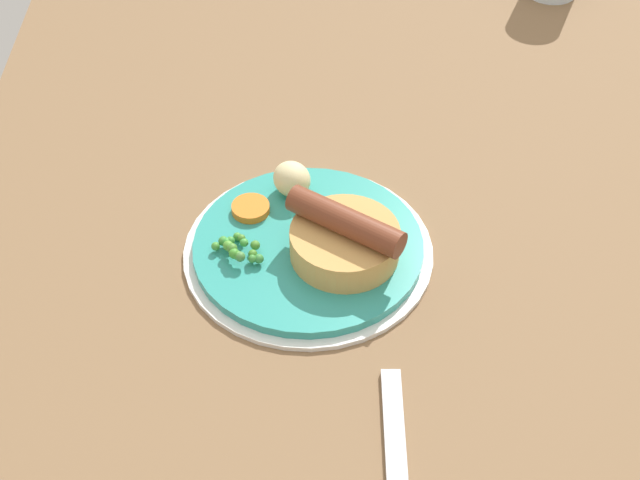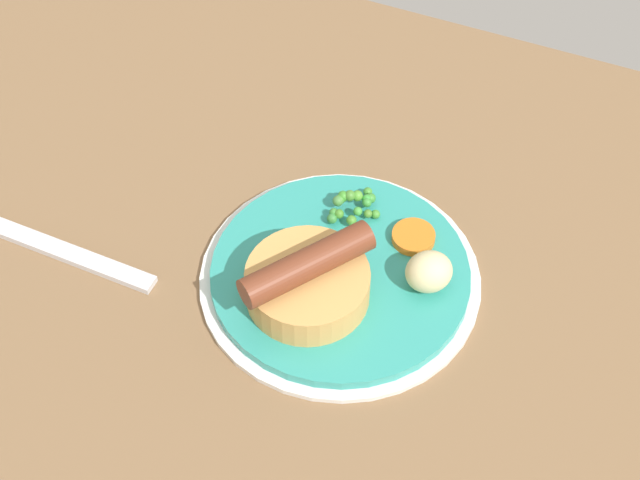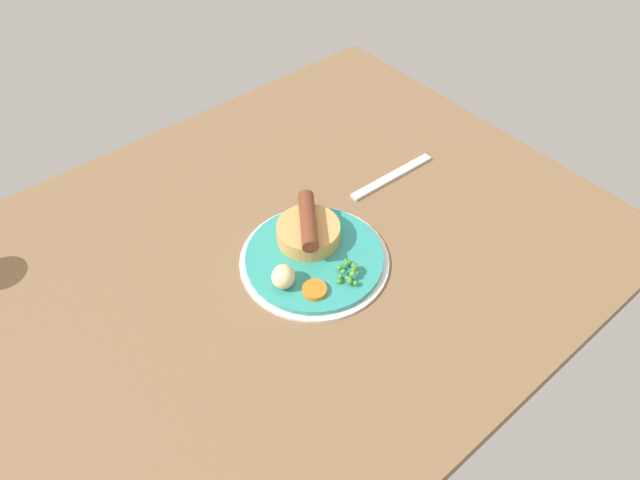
{
  "view_description": "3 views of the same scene",
  "coord_description": "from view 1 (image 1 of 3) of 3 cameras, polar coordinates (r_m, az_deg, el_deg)",
  "views": [
    {
      "loc": [
        -63.44,
        5.44,
        62.31
      ],
      "look_at": [
        -7.43,
        3.93,
        6.37
      ],
      "focal_mm": 50.0,
      "sensor_mm": 36.0,
      "label": 1
    },
    {
      "loc": [
        12.96,
        -44.43,
        73.37
      ],
      "look_at": [
        -7.73,
        5.34,
        7.1
      ],
      "focal_mm": 60.0,
      "sensor_mm": 36.0,
      "label": 2
    },
    {
      "loc": [
        30.06,
        49.37,
        70.28
      ],
      "look_at": [
        -7.05,
        4.81,
        6.83
      ],
      "focal_mm": 32.0,
      "sensor_mm": 36.0,
      "label": 3
    }
  ],
  "objects": [
    {
      "name": "fork",
      "position": [
        0.69,
        4.92,
        -14.4
      ],
      "size": [
        18.04,
        2.19,
        0.6
      ],
      "primitive_type": "cube",
      "rotation": [
        0.0,
        0.0,
        -0.03
      ],
      "color": "silver",
      "rests_on": "dining_table"
    },
    {
      "name": "sausage_pudding",
      "position": [
        0.79,
        1.6,
        0.12
      ],
      "size": [
        9.9,
        10.55,
        5.35
      ],
      "rotation": [
        0.0,
        0.0,
        0.96
      ],
      "color": "tan",
      "rests_on": "dinner_plate"
    },
    {
      "name": "dining_table",
      "position": [
        0.88,
        2.42,
        1.22
      ],
      "size": [
        110.0,
        80.0,
        3.0
      ],
      "primitive_type": "cube",
      "color": "brown",
      "rests_on": "ground"
    },
    {
      "name": "carrot_slice_3",
      "position": [
        0.85,
        -4.47,
        2.03
      ],
      "size": [
        4.56,
        4.56,
        0.76
      ],
      "primitive_type": "cylinder",
      "rotation": [
        0.0,
        0.0,
        5.97
      ],
      "color": "orange",
      "rests_on": "dinner_plate"
    },
    {
      "name": "potato_chunk_0",
      "position": [
        0.86,
        -1.82,
        3.92
      ],
      "size": [
        5.14,
        5.08,
        3.42
      ],
      "primitive_type": "ellipsoid",
      "rotation": [
        0.0,
        0.0,
        2.27
      ],
      "color": "beige",
      "rests_on": "dinner_plate"
    },
    {
      "name": "dinner_plate",
      "position": [
        0.82,
        -0.76,
        -0.59
      ],
      "size": [
        23.11,
        23.11,
        1.4
      ],
      "color": "silver",
      "rests_on": "dining_table"
    },
    {
      "name": "pea_pile",
      "position": [
        0.8,
        -5.3,
        -0.53
      ],
      "size": [
        4.13,
        4.79,
        1.84
      ],
      "color": "#48832E",
      "rests_on": "dinner_plate"
    }
  ]
}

